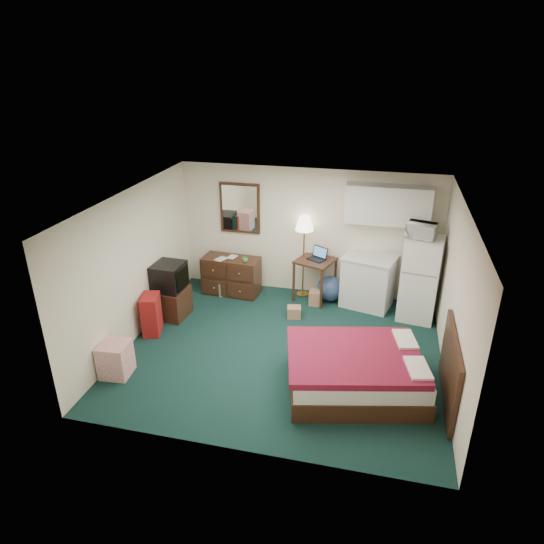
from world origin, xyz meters
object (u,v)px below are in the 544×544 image
(kitchen_counter, at_px, (368,282))
(tv_stand, at_px, (172,303))
(suitcase, at_px, (151,314))
(dresser, at_px, (231,275))
(floor_lamp, at_px, (304,257))
(bed, at_px, (356,372))
(fridge, at_px, (420,279))
(desk, at_px, (315,279))

(kitchen_counter, xyz_separation_m, tv_stand, (-3.43, -1.26, -0.21))
(tv_stand, relative_size, suitcase, 0.84)
(dresser, relative_size, kitchen_counter, 1.15)
(floor_lamp, distance_m, bed, 3.10)
(dresser, relative_size, tv_stand, 1.88)
(bed, bearing_deg, kitchen_counter, 77.09)
(floor_lamp, bearing_deg, bed, -65.60)
(floor_lamp, relative_size, fridge, 1.08)
(desk, bearing_deg, kitchen_counter, 17.47)
(desk, relative_size, tv_stand, 1.41)
(fridge, relative_size, suitcase, 2.17)
(bed, distance_m, suitcase, 3.60)
(dresser, xyz_separation_m, bed, (2.66, -2.53, -0.08))
(fridge, height_order, suitcase, fridge)
(tv_stand, bearing_deg, floor_lamp, 37.35)
(fridge, distance_m, tv_stand, 4.47)
(fridge, distance_m, bed, 2.58)
(floor_lamp, relative_size, tv_stand, 2.79)
(fridge, height_order, bed, fridge)
(dresser, xyz_separation_m, fridge, (3.57, -0.16, 0.38))
(fridge, bearing_deg, kitchen_counter, 171.66)
(kitchen_counter, bearing_deg, desk, -166.71)
(floor_lamp, bearing_deg, dresser, -169.81)
(bed, bearing_deg, dresser, 123.61)
(dresser, relative_size, suitcase, 1.58)
(kitchen_counter, relative_size, fridge, 0.63)
(dresser, height_order, tv_stand, dresser)
(floor_lamp, relative_size, kitchen_counter, 1.70)
(floor_lamp, height_order, bed, floor_lamp)
(kitchen_counter, distance_m, fridge, 0.98)
(bed, bearing_deg, tv_stand, 145.26)
(floor_lamp, distance_m, kitchen_counter, 1.32)
(fridge, relative_size, bed, 0.82)
(floor_lamp, xyz_separation_m, desk, (0.25, -0.12, -0.41))
(dresser, relative_size, floor_lamp, 0.68)
(tv_stand, distance_m, suitcase, 0.64)
(desk, relative_size, bed, 0.45)
(floor_lamp, bearing_deg, fridge, -10.80)
(bed, height_order, tv_stand, bed)
(floor_lamp, relative_size, bed, 0.88)
(bed, bearing_deg, fridge, 56.29)
(kitchen_counter, height_order, fridge, fridge)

